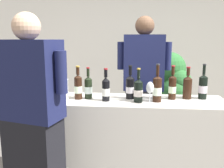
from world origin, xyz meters
name	(u,v)px	position (x,y,z in m)	size (l,w,h in m)	color
wall_back	(130,43)	(0.00, 2.60, 1.40)	(8.00, 0.10, 2.80)	beige
counter	(121,144)	(0.00, 0.00, 0.46)	(1.96, 0.53, 0.92)	beige
wine_bottle_0	(157,89)	(0.33, -0.04, 1.04)	(0.08, 0.08, 0.35)	black
wine_bottle_1	(157,87)	(0.33, 0.06, 1.03)	(0.08, 0.08, 0.33)	black
wine_bottle_2	(138,90)	(0.15, -0.07, 1.03)	(0.08, 0.08, 0.31)	black
wine_bottle_3	(78,87)	(-0.42, -0.02, 1.04)	(0.08, 0.08, 0.32)	black
wine_bottle_4	(130,87)	(0.08, 0.04, 1.03)	(0.08, 0.08, 0.33)	black
wine_bottle_5	(88,87)	(-0.33, 0.01, 1.03)	(0.07, 0.07, 0.31)	black
wine_bottle_6	(203,87)	(0.78, 0.11, 1.04)	(0.08, 0.08, 0.34)	black
wine_bottle_7	(187,86)	(0.63, 0.10, 1.04)	(0.08, 0.08, 0.31)	black
wine_bottle_8	(32,89)	(-0.82, -0.15, 1.04)	(0.09, 0.09, 0.34)	black
wine_bottle_9	(172,87)	(0.48, 0.07, 1.04)	(0.07, 0.07, 0.33)	black
wine_bottle_10	(38,87)	(-0.82, -0.02, 1.03)	(0.08, 0.08, 0.31)	black
wine_bottle_11	(106,89)	(-0.15, -0.06, 1.03)	(0.07, 0.07, 0.31)	black
wine_glass	(150,89)	(0.26, -0.13, 1.06)	(0.07, 0.07, 0.20)	silver
ice_bucket	(56,89)	(-0.62, -0.06, 1.02)	(0.24, 0.24, 0.20)	silver
person_server	(143,94)	(0.22, 0.55, 0.85)	(0.61, 0.25, 1.74)	black
person_guest	(33,132)	(-0.62, -0.62, 0.81)	(0.58, 0.34, 1.67)	black
potted_shrub	(173,90)	(0.68, 1.31, 0.75)	(0.56, 0.63, 1.30)	brown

